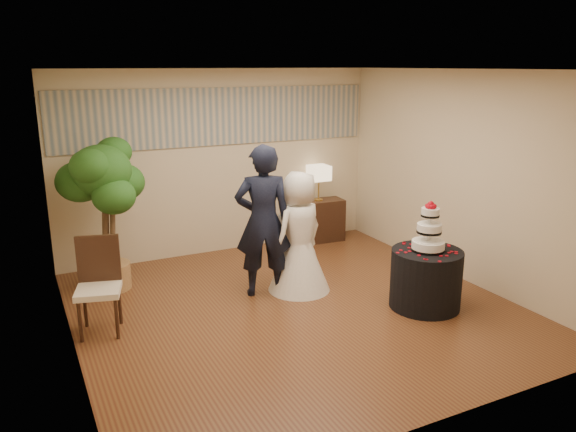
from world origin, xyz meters
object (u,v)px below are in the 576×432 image
bride (299,232)px  wedding_cake (429,226)px  cake_table (426,279)px  console (318,221)px  table_lamp (319,183)px  groom (263,221)px  ficus_tree (105,215)px  side_chair (98,288)px

bride → wedding_cake: size_ratio=2.60×
cake_table → console: cake_table is taller
table_lamp → cake_table: bearing=-92.9°
bride → cake_table: bride is taller
groom → console: groom is taller
ficus_tree → side_chair: size_ratio=1.90×
ficus_tree → side_chair: 1.38m
cake_table → table_lamp: 2.95m
cake_table → wedding_cake: (0.00, 0.00, 0.66)m
bride → ficus_tree: ficus_tree is taller
groom → side_chair: (-2.04, -0.19, -0.44)m
cake_table → table_lamp: size_ratio=1.46×
cake_table → side_chair: bearing=163.9°
ficus_tree → groom: bearing=-31.4°
groom → side_chair: 2.10m
groom → table_lamp: 2.38m
bride → console: bride is taller
cake_table → ficus_tree: ficus_tree is taller
console → table_lamp: 0.64m
bride → side_chair: (-2.51, -0.11, -0.26)m
console → groom: bearing=-132.4°
wedding_cake → table_lamp: size_ratio=1.04×
wedding_cake → table_lamp: 2.89m
bride → table_lamp: bride is taller
table_lamp → side_chair: table_lamp is taller
cake_table → wedding_cake: wedding_cake is taller
wedding_cake → side_chair: size_ratio=0.57×
wedding_cake → table_lamp: wedding_cake is taller
console → ficus_tree: (-3.46, -0.58, 0.65)m
wedding_cake → console: 2.96m
cake_table → ficus_tree: size_ratio=0.42×
groom → cake_table: 2.10m
wedding_cake → ficus_tree: bearing=145.2°
console → table_lamp: table_lamp is taller
table_lamp → console: bearing=0.0°
cake_table → bride: bearing=133.8°
groom → wedding_cake: size_ratio=3.20×
bride → ficus_tree: size_ratio=0.78×
side_chair → console: bearing=41.1°
groom → ficus_tree: (-1.73, 1.06, 0.03)m
side_chair → table_lamp: bearing=41.1°
groom → cake_table: groom is taller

